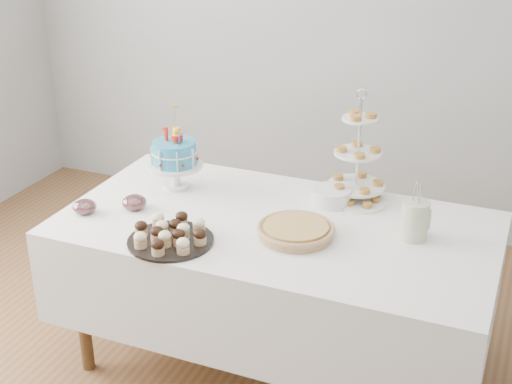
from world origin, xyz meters
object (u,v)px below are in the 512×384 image
at_px(birthday_cake, 175,166).
at_px(cupcake_tray, 170,234).
at_px(tiered_stand, 358,153).
at_px(table, 276,267).
at_px(jam_bowl_a, 85,207).
at_px(pie, 296,230).
at_px(pastry_plate, 361,200).
at_px(plate_stack, 331,196).
at_px(utensil_pitcher, 415,219).
at_px(jam_bowl_b, 134,202).

xyz_separation_m(birthday_cake, cupcake_tray, (0.25, -0.51, -0.07)).
bearing_deg(tiered_stand, table, -122.15).
distance_m(cupcake_tray, jam_bowl_a, 0.51).
xyz_separation_m(pie, jam_bowl_a, (-0.96, -0.15, 0.00)).
xyz_separation_m(pastry_plate, jam_bowl_a, (-1.13, -0.58, 0.01)).
bearing_deg(cupcake_tray, birthday_cake, 116.04).
bearing_deg(pie, birthday_cake, 160.01).
distance_m(plate_stack, pastry_plate, 0.14).
bearing_deg(utensil_pitcher, tiered_stand, 136.63).
height_order(pie, tiered_stand, tiered_stand).
bearing_deg(cupcake_tray, table, 44.71).
height_order(birthday_cake, pastry_plate, birthday_cake).
relative_size(cupcake_tray, tiered_stand, 0.68).
bearing_deg(jam_bowl_b, pie, 1.93).
height_order(pastry_plate, utensil_pitcher, utensil_pitcher).
bearing_deg(table, plate_stack, 60.21).
bearing_deg(tiered_stand, cupcake_tray, -128.79).
height_order(birthday_cake, jam_bowl_a, birthday_cake).
height_order(pastry_plate, jam_bowl_b, jam_bowl_b).
distance_m(pie, jam_bowl_a, 0.98).
height_order(cupcake_tray, pastry_plate, cupcake_tray).
bearing_deg(jam_bowl_a, cupcake_tray, -11.07).
bearing_deg(tiered_stand, pie, -104.47).
bearing_deg(pie, jam_bowl_a, -171.07).
relative_size(table, tiered_stand, 3.60).
relative_size(birthday_cake, tiered_stand, 0.77).
xyz_separation_m(pie, pastry_plate, (0.17, 0.43, -0.01)).
bearing_deg(plate_stack, pastry_plate, 21.00).
relative_size(tiered_stand, jam_bowl_b, 4.69).
xyz_separation_m(cupcake_tray, tiered_stand, (0.60, 0.74, 0.18)).
relative_size(birthday_cake, cupcake_tray, 1.13).
xyz_separation_m(cupcake_tray, jam_bowl_a, (-0.50, 0.10, -0.01)).
bearing_deg(table, jam_bowl_a, -163.85).
xyz_separation_m(tiered_stand, jam_bowl_b, (-0.91, -0.52, -0.19)).
relative_size(table, pastry_plate, 8.03).
distance_m(pie, jam_bowl_b, 0.78).
distance_m(pastry_plate, utensil_pitcher, 0.40).
xyz_separation_m(birthday_cake, tiered_stand, (0.84, 0.23, 0.11)).
height_order(table, cupcake_tray, cupcake_tray).
height_order(table, pie, pie).
bearing_deg(jam_bowl_b, table, 10.21).
distance_m(birthday_cake, jam_bowl_a, 0.49).
distance_m(birthday_cake, utensil_pitcher, 1.19).
bearing_deg(plate_stack, tiered_stand, 52.38).
distance_m(jam_bowl_b, utensil_pitcher, 1.26).
xyz_separation_m(birthday_cake, pie, (0.72, -0.26, -0.08)).
height_order(cupcake_tray, jam_bowl_b, cupcake_tray).
height_order(table, tiered_stand, tiered_stand).
distance_m(table, jam_bowl_b, 0.71).
relative_size(jam_bowl_b, utensil_pitcher, 0.44).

